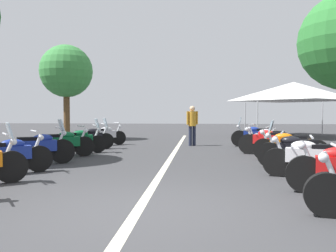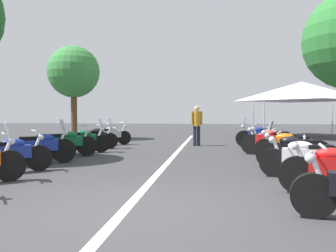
% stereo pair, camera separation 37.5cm
% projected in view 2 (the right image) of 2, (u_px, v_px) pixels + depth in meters
% --- Properties ---
extents(ground_plane, '(80.00, 80.00, 0.00)m').
position_uv_depth(ground_plane, '(125.00, 210.00, 5.10)').
color(ground_plane, '#38383A').
extents(lane_centre_stripe, '(22.38, 0.16, 0.01)m').
position_uv_depth(lane_centre_stripe, '(170.00, 160.00, 10.58)').
color(lane_centre_stripe, beige).
rests_on(lane_centre_stripe, ground_plane).
extents(motorcycle_left_row_2, '(1.39, 1.79, 0.99)m').
position_uv_depth(motorcycle_left_row_2, '(6.00, 154.00, 8.18)').
color(motorcycle_left_row_2, black).
rests_on(motorcycle_left_row_2, ground_plane).
extents(motorcycle_left_row_3, '(1.27, 1.78, 1.23)m').
position_uv_depth(motorcycle_left_row_3, '(39.00, 147.00, 9.64)').
color(motorcycle_left_row_3, black).
rests_on(motorcycle_left_row_3, ground_plane).
extents(motorcycle_left_row_4, '(1.47, 1.76, 1.00)m').
position_uv_depth(motorcycle_left_row_4, '(64.00, 143.00, 11.12)').
color(motorcycle_left_row_4, black).
rests_on(motorcycle_left_row_4, ground_plane).
extents(motorcycle_left_row_5, '(1.16, 1.96, 1.20)m').
position_uv_depth(motorcycle_left_row_5, '(80.00, 140.00, 12.28)').
color(motorcycle_left_row_5, black).
rests_on(motorcycle_left_row_5, ground_plane).
extents(motorcycle_left_row_6, '(1.08, 1.80, 1.20)m').
position_uv_depth(motorcycle_left_row_6, '(93.00, 137.00, 13.66)').
color(motorcycle_left_row_6, black).
rests_on(motorcycle_left_row_6, ground_plane).
extents(motorcycle_left_row_7, '(1.36, 1.81, 0.98)m').
position_uv_depth(motorcycle_left_row_7, '(108.00, 135.00, 15.26)').
color(motorcycle_left_row_7, black).
rests_on(motorcycle_left_row_7, ground_plane).
extents(motorcycle_right_row_2, '(0.88, 2.03, 0.99)m').
position_uv_depth(motorcycle_right_row_2, '(308.00, 158.00, 7.47)').
color(motorcycle_right_row_2, black).
rests_on(motorcycle_right_row_2, ground_plane).
extents(motorcycle_right_row_3, '(0.88, 1.97, 1.21)m').
position_uv_depth(motorcycle_right_row_3, '(296.00, 151.00, 8.74)').
color(motorcycle_right_row_3, black).
rests_on(motorcycle_right_row_3, ground_plane).
extents(motorcycle_right_row_4, '(0.93, 2.05, 1.00)m').
position_uv_depth(motorcycle_right_row_4, '(291.00, 146.00, 10.12)').
color(motorcycle_right_row_4, black).
rests_on(motorcycle_right_row_4, ground_plane).
extents(motorcycle_right_row_5, '(1.04, 2.08, 1.02)m').
position_uv_depth(motorcycle_right_row_5, '(273.00, 141.00, 11.59)').
color(motorcycle_right_row_5, black).
rests_on(motorcycle_right_row_5, ground_plane).
extents(motorcycle_right_row_6, '(0.89, 2.08, 1.00)m').
position_uv_depth(motorcycle_right_row_6, '(274.00, 139.00, 12.79)').
color(motorcycle_right_row_6, black).
rests_on(motorcycle_right_row_6, ground_plane).
extents(motorcycle_right_row_7, '(0.76, 2.12, 1.23)m').
position_uv_depth(motorcycle_right_row_7, '(261.00, 136.00, 14.38)').
color(motorcycle_right_row_7, black).
rests_on(motorcycle_right_row_7, ground_plane).
extents(bystander_1, '(0.32, 0.48, 1.69)m').
position_uv_depth(bystander_1, '(197.00, 122.00, 14.99)').
color(bystander_1, '#1E2338').
rests_on(bystander_1, ground_plane).
extents(roadside_tree_2, '(2.72, 2.72, 4.93)m').
position_uv_depth(roadside_tree_2, '(74.00, 72.00, 18.60)').
color(roadside_tree_2, brown).
rests_on(roadside_tree_2, ground_plane).
extents(event_tent, '(5.51, 5.51, 3.20)m').
position_uv_depth(event_tent, '(302.00, 91.00, 20.45)').
color(event_tent, white).
rests_on(event_tent, ground_plane).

